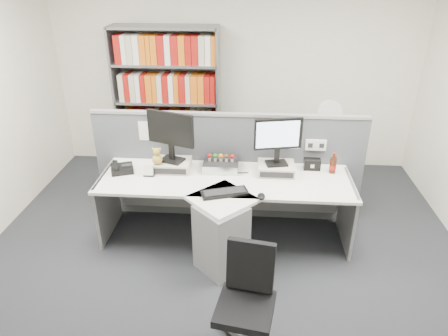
# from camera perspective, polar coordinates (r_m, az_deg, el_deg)

# --- Properties ---
(ground) EXTENTS (5.50, 5.50, 0.00)m
(ground) POSITION_cam_1_polar(r_m,az_deg,el_deg) (3.96, -0.71, -16.31)
(ground) COLOR #2D3035
(ground) RESTS_ON ground
(room_shell) EXTENTS (5.04, 5.54, 2.72)m
(room_shell) POSITION_cam_1_polar(r_m,az_deg,el_deg) (3.04, -0.90, 9.26)
(room_shell) COLOR white
(room_shell) RESTS_ON ground
(partition) EXTENTS (3.00, 0.08, 1.27)m
(partition) POSITION_cam_1_polar(r_m,az_deg,el_deg) (4.63, 0.60, 0.30)
(partition) COLOR #51545C
(partition) RESTS_ON ground
(desk) EXTENTS (2.60, 1.20, 0.72)m
(desk) POSITION_cam_1_polar(r_m,az_deg,el_deg) (4.15, -0.06, -6.08)
(desk) COLOR white
(desk) RESTS_ON ground
(monitor_riser_left) EXTENTS (0.38, 0.31, 0.10)m
(monitor_riser_left) POSITION_cam_1_polar(r_m,az_deg,el_deg) (4.40, -7.18, 0.39)
(monitor_riser_left) COLOR beige
(monitor_riser_left) RESTS_ON desk
(monitor_riser_right) EXTENTS (0.38, 0.31, 0.10)m
(monitor_riser_right) POSITION_cam_1_polar(r_m,az_deg,el_deg) (4.33, 7.26, -0.07)
(monitor_riser_right) COLOR beige
(monitor_riser_right) RESTS_ON desk
(monitor_left) EXTENTS (0.51, 0.24, 0.54)m
(monitor_left) POSITION_cam_1_polar(r_m,az_deg,el_deg) (4.25, -7.45, 4.91)
(monitor_left) COLOR black
(monitor_left) RESTS_ON monitor_riser_left
(monitor_right) EXTENTS (0.49, 0.20, 0.50)m
(monitor_right) POSITION_cam_1_polar(r_m,az_deg,el_deg) (4.19, 7.53, 4.22)
(monitor_right) COLOR black
(monitor_right) RESTS_ON monitor_riser_right
(desktop_pc) EXTENTS (0.37, 0.33, 0.10)m
(desktop_pc) POSITION_cam_1_polar(r_m,az_deg,el_deg) (4.38, -0.42, 0.49)
(desktop_pc) COLOR black
(desktop_pc) RESTS_ON desk
(figurines) EXTENTS (0.29, 0.05, 0.09)m
(figurines) POSITION_cam_1_polar(r_m,az_deg,el_deg) (4.33, -0.44, 1.59)
(figurines) COLOR beige
(figurines) RESTS_ON desktop_pc
(keyboard) EXTENTS (0.48, 0.30, 0.03)m
(keyboard) POSITION_cam_1_polar(r_m,az_deg,el_deg) (3.92, 0.08, -3.45)
(keyboard) COLOR black
(keyboard) RESTS_ON desk
(mouse) EXTENTS (0.07, 0.12, 0.04)m
(mouse) POSITION_cam_1_polar(r_m,az_deg,el_deg) (3.86, 5.21, -3.95)
(mouse) COLOR black
(mouse) RESTS_ON desk
(desk_phone) EXTENTS (0.29, 0.27, 0.10)m
(desk_phone) POSITION_cam_1_polar(r_m,az_deg,el_deg) (4.46, -14.07, -0.06)
(desk_phone) COLOR black
(desk_phone) RESTS_ON desk
(desk_calendar) EXTENTS (0.11, 0.08, 0.13)m
(desk_calendar) POSITION_cam_1_polar(r_m,az_deg,el_deg) (4.30, -10.40, -0.40)
(desk_calendar) COLOR black
(desk_calendar) RESTS_ON desk
(plush_toy) EXTENTS (0.11, 0.11, 0.18)m
(plush_toy) POSITION_cam_1_polar(r_m,az_deg,el_deg) (4.30, -9.30, 1.50)
(plush_toy) COLOR #AC9139
(plush_toy) RESTS_ON monitor_riser_left
(speaker) EXTENTS (0.18, 0.10, 0.12)m
(speaker) POSITION_cam_1_polar(r_m,az_deg,el_deg) (4.47, 12.14, 0.52)
(speaker) COLOR black
(speaker) RESTS_ON desk
(cola_bottle) EXTENTS (0.07, 0.07, 0.23)m
(cola_bottle) POSITION_cam_1_polar(r_m,az_deg,el_deg) (4.43, 14.92, 0.37)
(cola_bottle) COLOR #3F190A
(cola_bottle) RESTS_ON desk
(shelving_unit) EXTENTS (1.41, 0.40, 2.00)m
(shelving_unit) POSITION_cam_1_polar(r_m,az_deg,el_deg) (5.72, -7.80, 8.84)
(shelving_unit) COLOR slate
(shelving_unit) RESTS_ON ground
(filing_cabinet) EXTENTS (0.45, 0.61, 0.70)m
(filing_cabinet) POSITION_cam_1_polar(r_m,az_deg,el_deg) (5.50, 13.61, 0.53)
(filing_cabinet) COLOR slate
(filing_cabinet) RESTS_ON ground
(desk_fan) EXTENTS (0.31, 0.18, 0.52)m
(desk_fan) POSITION_cam_1_polar(r_m,az_deg,el_deg) (5.25, 14.39, 7.15)
(desk_fan) COLOR white
(desk_fan) RESTS_ON filing_cabinet
(office_chair) EXTENTS (0.57, 0.57, 0.87)m
(office_chair) POSITION_cam_1_polar(r_m,az_deg,el_deg) (3.20, 3.20, -17.60)
(office_chair) COLOR silver
(office_chair) RESTS_ON ground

